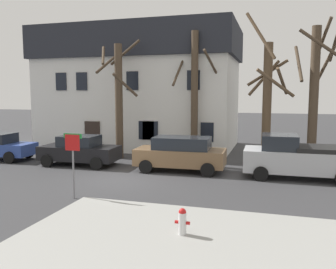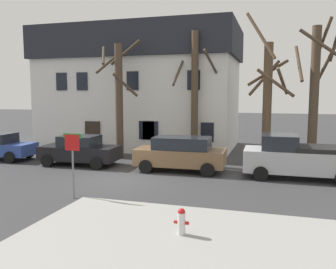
{
  "view_description": "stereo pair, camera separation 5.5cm",
  "coord_description": "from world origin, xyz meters",
  "px_view_note": "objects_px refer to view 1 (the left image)",
  "views": [
    {
      "loc": [
        6.65,
        -14.89,
        3.99
      ],
      "look_at": [
        1.52,
        2.59,
        1.88
      ],
      "focal_mm": 38.12,
      "sensor_mm": 36.0,
      "label": 1
    },
    {
      "loc": [
        6.7,
        -14.88,
        3.99
      ],
      "look_at": [
        1.52,
        2.59,
        1.88
      ],
      "focal_mm": 38.12,
      "sensor_mm": 36.0,
      "label": 2
    }
  ],
  "objects_px": {
    "tree_bare_near": "(118,97)",
    "street_sign_pole": "(73,153)",
    "car_black_sedan": "(80,150)",
    "pickup_truck_silver": "(298,157)",
    "tree_bare_mid": "(195,91)",
    "tree_bare_far": "(267,96)",
    "fire_hydrant": "(182,221)",
    "tree_bare_end": "(315,89)",
    "building_main": "(140,87)",
    "car_brown_wagon": "(181,153)"
  },
  "relations": [
    {
      "from": "car_black_sedan",
      "to": "fire_hydrant",
      "type": "bearing_deg",
      "value": -46.0
    },
    {
      "from": "tree_bare_near",
      "to": "tree_bare_end",
      "type": "bearing_deg",
      "value": 6.29
    },
    {
      "from": "car_brown_wagon",
      "to": "street_sign_pole",
      "type": "relative_size",
      "value": 1.86
    },
    {
      "from": "building_main",
      "to": "tree_bare_end",
      "type": "xyz_separation_m",
      "value": [
        11.83,
        -4.1,
        -0.22
      ]
    },
    {
      "from": "tree_bare_near",
      "to": "tree_bare_end",
      "type": "height_order",
      "value": "tree_bare_end"
    },
    {
      "from": "tree_bare_mid",
      "to": "tree_bare_end",
      "type": "height_order",
      "value": "tree_bare_mid"
    },
    {
      "from": "tree_bare_far",
      "to": "pickup_truck_silver",
      "type": "bearing_deg",
      "value": -68.8
    },
    {
      "from": "tree_bare_end",
      "to": "car_brown_wagon",
      "type": "xyz_separation_m",
      "value": [
        -6.66,
        -3.8,
        -3.28
      ]
    },
    {
      "from": "pickup_truck_silver",
      "to": "tree_bare_near",
      "type": "bearing_deg",
      "value": 166.34
    },
    {
      "from": "pickup_truck_silver",
      "to": "fire_hydrant",
      "type": "relative_size",
      "value": 6.88
    },
    {
      "from": "tree_bare_far",
      "to": "car_black_sedan",
      "type": "height_order",
      "value": "tree_bare_far"
    },
    {
      "from": "tree_bare_end",
      "to": "fire_hydrant",
      "type": "distance_m",
      "value": 13.45
    },
    {
      "from": "tree_bare_mid",
      "to": "pickup_truck_silver",
      "type": "relative_size",
      "value": 1.63
    },
    {
      "from": "tree_bare_far",
      "to": "street_sign_pole",
      "type": "relative_size",
      "value": 3.42
    },
    {
      "from": "tree_bare_mid",
      "to": "tree_bare_end",
      "type": "xyz_separation_m",
      "value": [
        6.76,
        0.01,
        0.09
      ]
    },
    {
      "from": "tree_bare_mid",
      "to": "street_sign_pole",
      "type": "bearing_deg",
      "value": -105.1
    },
    {
      "from": "tree_bare_mid",
      "to": "car_black_sedan",
      "type": "xyz_separation_m",
      "value": [
        -5.69,
        -3.87,
        -3.28
      ]
    },
    {
      "from": "tree_bare_mid",
      "to": "building_main",
      "type": "bearing_deg",
      "value": 141.0
    },
    {
      "from": "car_brown_wagon",
      "to": "tree_bare_mid",
      "type": "bearing_deg",
      "value": 91.6
    },
    {
      "from": "tree_bare_far",
      "to": "fire_hydrant",
      "type": "bearing_deg",
      "value": -98.98
    },
    {
      "from": "tree_bare_mid",
      "to": "fire_hydrant",
      "type": "height_order",
      "value": "tree_bare_mid"
    },
    {
      "from": "building_main",
      "to": "tree_bare_end",
      "type": "bearing_deg",
      "value": -19.11
    },
    {
      "from": "street_sign_pole",
      "to": "tree_bare_end",
      "type": "bearing_deg",
      "value": 45.81
    },
    {
      "from": "fire_hydrant",
      "to": "car_brown_wagon",
      "type": "bearing_deg",
      "value": 104.66
    },
    {
      "from": "car_black_sedan",
      "to": "pickup_truck_silver",
      "type": "xyz_separation_m",
      "value": [
        11.48,
        0.14,
        0.16
      ]
    },
    {
      "from": "pickup_truck_silver",
      "to": "fire_hydrant",
      "type": "height_order",
      "value": "pickup_truck_silver"
    },
    {
      "from": "tree_bare_far",
      "to": "car_black_sedan",
      "type": "relative_size",
      "value": 1.95
    },
    {
      "from": "tree_bare_far",
      "to": "car_brown_wagon",
      "type": "bearing_deg",
      "value": -135.58
    },
    {
      "from": "building_main",
      "to": "tree_bare_near",
      "type": "xyz_separation_m",
      "value": [
        0.6,
        -5.34,
        -0.65
      ]
    },
    {
      "from": "street_sign_pole",
      "to": "car_brown_wagon",
      "type": "bearing_deg",
      "value": 65.13
    },
    {
      "from": "building_main",
      "to": "pickup_truck_silver",
      "type": "height_order",
      "value": "building_main"
    },
    {
      "from": "car_brown_wagon",
      "to": "fire_hydrant",
      "type": "relative_size",
      "value": 6.25
    },
    {
      "from": "pickup_truck_silver",
      "to": "building_main",
      "type": "bearing_deg",
      "value": 144.21
    },
    {
      "from": "car_black_sedan",
      "to": "street_sign_pole",
      "type": "height_order",
      "value": "street_sign_pole"
    },
    {
      "from": "tree_bare_near",
      "to": "fire_hydrant",
      "type": "distance_m",
      "value": 13.24
    },
    {
      "from": "building_main",
      "to": "fire_hydrant",
      "type": "distance_m",
      "value": 18.25
    },
    {
      "from": "tree_bare_near",
      "to": "street_sign_pole",
      "type": "distance_m",
      "value": 8.83
    },
    {
      "from": "tree_bare_near",
      "to": "fire_hydrant",
      "type": "relative_size",
      "value": 9.85
    },
    {
      "from": "street_sign_pole",
      "to": "tree_bare_near",
      "type": "bearing_deg",
      "value": 102.63
    },
    {
      "from": "pickup_truck_silver",
      "to": "street_sign_pole",
      "type": "distance_m",
      "value": 10.28
    },
    {
      "from": "building_main",
      "to": "street_sign_pole",
      "type": "bearing_deg",
      "value": -79.78
    },
    {
      "from": "tree_bare_far",
      "to": "building_main",
      "type": "bearing_deg",
      "value": 157.61
    },
    {
      "from": "building_main",
      "to": "tree_bare_near",
      "type": "relative_size",
      "value": 1.98
    },
    {
      "from": "tree_bare_mid",
      "to": "tree_bare_far",
      "type": "bearing_deg",
      "value": 3.6
    },
    {
      "from": "tree_bare_far",
      "to": "tree_bare_end",
      "type": "xyz_separation_m",
      "value": [
        2.51,
        -0.26,
        0.39
      ]
    },
    {
      "from": "tree_bare_near",
      "to": "fire_hydrant",
      "type": "height_order",
      "value": "tree_bare_near"
    },
    {
      "from": "tree_bare_end",
      "to": "building_main",
      "type": "bearing_deg",
      "value": 160.89
    },
    {
      "from": "tree_bare_near",
      "to": "fire_hydrant",
      "type": "xyz_separation_m",
      "value": [
        6.76,
        -10.9,
        -3.27
      ]
    },
    {
      "from": "car_black_sedan",
      "to": "tree_bare_near",
      "type": "bearing_deg",
      "value": 65.33
    },
    {
      "from": "tree_bare_near",
      "to": "tree_bare_end",
      "type": "relative_size",
      "value": 0.91
    }
  ]
}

